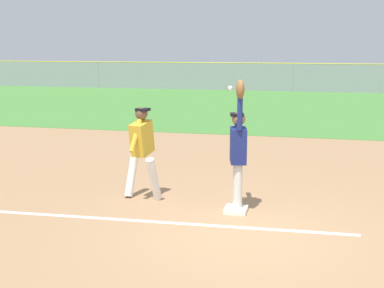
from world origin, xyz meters
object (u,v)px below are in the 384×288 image
at_px(first_base, 236,210).
at_px(parked_car_green, 199,76).
at_px(fielder, 238,147).
at_px(baseball, 230,88).
at_px(parked_car_silver, 138,76).
at_px(parked_car_red, 345,79).
at_px(parked_car_tan, 270,77).
at_px(runner, 142,146).

bearing_deg(first_base, parked_car_green, 103.44).
xyz_separation_m(fielder, baseball, (-0.15, -0.02, 1.00)).
bearing_deg(parked_car_silver, first_base, -66.64).
bearing_deg(parked_car_silver, fielder, -66.55).
relative_size(first_base, fielder, 0.17).
bearing_deg(parked_car_silver, parked_car_red, 1.05).
relative_size(first_base, parked_car_red, 0.09).
distance_m(fielder, parked_car_tan, 26.61).
bearing_deg(parked_car_red, runner, -99.36).
relative_size(runner, parked_car_tan, 0.37).
distance_m(runner, baseball, 2.04).
bearing_deg(parked_car_tan, first_base, -80.45).
relative_size(runner, parked_car_silver, 0.39).
bearing_deg(fielder, baseball, -5.99).
distance_m(first_base, fielder, 1.08).
bearing_deg(baseball, parked_car_tan, 92.72).
height_order(fielder, parked_car_green, fielder).
relative_size(fielder, parked_car_silver, 0.51).
height_order(parked_car_silver, parked_car_tan, same).
xyz_separation_m(baseball, parked_car_silver, (-10.55, 26.08, -1.45)).
bearing_deg(parked_car_red, parked_car_green, -179.92).
relative_size(fielder, runner, 1.33).
bearing_deg(runner, parked_car_green, 110.89).
distance_m(parked_car_silver, parked_car_green, 4.37).
bearing_deg(fielder, parked_car_green, -88.47).
height_order(runner, parked_car_green, runner).
distance_m(parked_car_tan, parked_car_red, 4.89).
relative_size(runner, parked_car_red, 0.38).
xyz_separation_m(parked_car_green, parked_car_tan, (4.93, 0.17, 0.00)).
xyz_separation_m(parked_car_tan, parked_car_red, (4.86, -0.53, 0.00)).
height_order(baseball, parked_car_green, baseball).
relative_size(fielder, baseball, 30.81).
distance_m(parked_car_silver, parked_car_tan, 9.30).
bearing_deg(first_base, parked_car_silver, 112.22).
distance_m(first_base, parked_car_tan, 26.70).
relative_size(first_base, parked_car_green, 0.09).
xyz_separation_m(runner, parked_car_silver, (-8.88, 25.77, -0.32)).
distance_m(first_base, baseball, 2.09).
relative_size(baseball, parked_car_tan, 0.02).
xyz_separation_m(parked_car_silver, parked_car_tan, (9.28, 0.51, 0.00)).
relative_size(parked_car_silver, parked_car_green, 1.00).
relative_size(fielder, parked_car_red, 0.51).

